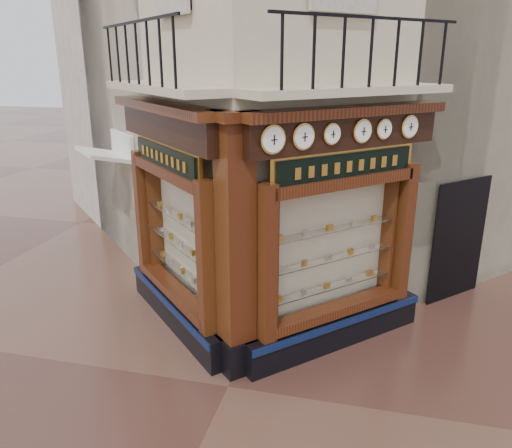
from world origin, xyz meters
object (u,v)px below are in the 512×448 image
(clock_f, at_px, (409,127))
(signboard_right, at_px, (346,166))
(awning, at_px, (113,266))
(clock_c, at_px, (332,134))
(corner_pilaster, at_px, (236,253))
(clock_e, at_px, (384,129))
(clock_b, at_px, (303,137))
(signboard_left, at_px, (166,157))
(clock_a, at_px, (273,140))
(clock_d, at_px, (362,131))

(clock_f, bearing_deg, signboard_right, 174.57)
(awning, bearing_deg, clock_c, -161.40)
(corner_pilaster, height_order, clock_e, corner_pilaster)
(corner_pilaster, height_order, awning, corner_pilaster)
(clock_e, relative_size, clock_f, 0.85)
(clock_e, bearing_deg, clock_f, 0.00)
(clock_b, xyz_separation_m, clock_e, (1.07, 1.07, -0.00))
(corner_pilaster, height_order, signboard_left, corner_pilaster)
(corner_pilaster, bearing_deg, signboard_left, 100.25)
(clock_b, height_order, signboard_left, clock_b)
(clock_b, xyz_separation_m, signboard_left, (-2.36, 0.72, -0.52))
(clock_b, relative_size, signboard_right, 0.19)
(clock_a, relative_size, awning, 0.27)
(clock_b, distance_m, signboard_right, 1.05)
(clock_e, bearing_deg, clock_a, -180.00)
(clock_b, xyz_separation_m, clock_f, (1.46, 1.46, 0.00))
(clock_b, xyz_separation_m, clock_c, (0.35, 0.35, -0.00))
(corner_pilaster, bearing_deg, signboard_right, -10.25)
(clock_a, xyz_separation_m, clock_b, (0.35, 0.35, 0.00))
(clock_f, bearing_deg, clock_a, -180.00)
(clock_f, distance_m, signboard_left, 3.93)
(clock_d, xyz_separation_m, signboard_left, (-3.12, -0.04, -0.52))
(signboard_left, bearing_deg, clock_b, -151.91)
(clock_b, bearing_deg, corner_pilaster, 153.20)
(clock_a, height_order, clock_e, clock_a)
(clock_d, bearing_deg, corner_pilaster, 167.47)
(corner_pilaster, distance_m, clock_a, 1.76)
(clock_a, relative_size, clock_d, 1.10)
(clock_a, xyz_separation_m, clock_e, (1.42, 1.42, -0.00))
(clock_a, height_order, signboard_right, clock_a)
(clock_e, xyz_separation_m, signboard_left, (-3.43, -0.35, -0.52))
(clock_a, bearing_deg, signboard_right, 4.50)
(clock_e, height_order, clock_f, clock_f)
(corner_pilaster, xyz_separation_m, clock_b, (0.90, 0.30, 1.67))
(clock_b, relative_size, awning, 0.26)
(clock_c, xyz_separation_m, clock_d, (0.41, 0.41, -0.00))
(corner_pilaster, distance_m, signboard_right, 2.12)
(clock_e, bearing_deg, signboard_left, 140.88)
(clock_c, relative_size, signboard_left, 0.16)
(signboard_left, distance_m, signboard_right, 2.92)
(corner_pilaster, bearing_deg, awning, 95.65)
(corner_pilaster, relative_size, signboard_left, 2.10)
(signboard_left, xyz_separation_m, signboard_right, (2.92, 0.00, 0.00))
(clock_e, relative_size, signboard_left, 0.16)
(clock_d, xyz_separation_m, signboard_right, (-0.20, -0.04, -0.52))
(signboard_right, bearing_deg, clock_a, -175.50)
(clock_a, height_order, clock_d, clock_a)
(clock_e, distance_m, clock_f, 0.55)
(clock_c, relative_size, awning, 0.21)
(clock_e, distance_m, signboard_right, 0.81)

